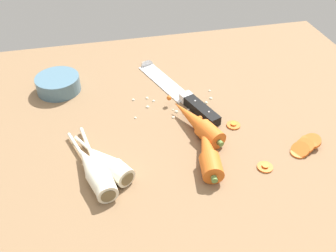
% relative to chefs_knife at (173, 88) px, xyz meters
% --- Properties ---
extents(ground_plane, '(1.20, 0.90, 0.04)m').
position_rel_chefs_knife_xyz_m(ground_plane, '(-0.05, -0.14, -0.03)').
color(ground_plane, brown).
extents(chefs_knife, '(0.15, 0.34, 0.04)m').
position_rel_chefs_knife_xyz_m(chefs_knife, '(0.00, 0.00, 0.00)').
color(chefs_knife, silver).
rests_on(chefs_knife, ground_plane).
extents(whole_carrot, '(0.10, 0.20, 0.04)m').
position_rel_chefs_knife_xyz_m(whole_carrot, '(0.01, -0.17, 0.01)').
color(whole_carrot, '#D6601E').
rests_on(whole_carrot, ground_plane).
extents(whole_carrot_second, '(0.06, 0.19, 0.04)m').
position_rel_chefs_knife_xyz_m(whole_carrot_second, '(0.01, -0.26, 0.01)').
color(whole_carrot_second, '#D6601E').
rests_on(whole_carrot_second, ground_plane).
extents(parsnip_front, '(0.06, 0.22, 0.04)m').
position_rel_chefs_knife_xyz_m(parsnip_front, '(-0.21, -0.26, 0.01)').
color(parsnip_front, silver).
rests_on(parsnip_front, ground_plane).
extents(parsnip_mid_left, '(0.08, 0.19, 0.04)m').
position_rel_chefs_knife_xyz_m(parsnip_mid_left, '(-0.22, -0.25, 0.01)').
color(parsnip_mid_left, silver).
rests_on(parsnip_mid_left, ground_plane).
extents(parsnip_mid_right, '(0.11, 0.16, 0.04)m').
position_rel_chefs_knife_xyz_m(parsnip_mid_right, '(-0.19, -0.25, 0.01)').
color(parsnip_mid_right, silver).
rests_on(parsnip_mid_right, ground_plane).
extents(carrot_slice_stack, '(0.07, 0.05, 0.03)m').
position_rel_chefs_knife_xyz_m(carrot_slice_stack, '(0.22, -0.28, 0.00)').
color(carrot_slice_stack, '#D6601E').
rests_on(carrot_slice_stack, ground_plane).
extents(carrot_slice_stray_near, '(0.03, 0.03, 0.01)m').
position_rel_chefs_knife_xyz_m(carrot_slice_stray_near, '(0.12, -0.31, -0.00)').
color(carrot_slice_stray_near, '#D6601E').
rests_on(carrot_slice_stray_near, ground_plane).
extents(carrot_slice_stray_mid, '(0.03, 0.03, 0.01)m').
position_rel_chefs_knife_xyz_m(carrot_slice_stray_mid, '(0.10, -0.17, -0.00)').
color(carrot_slice_stray_mid, '#D6601E').
rests_on(carrot_slice_stray_mid, ground_plane).
extents(prep_bowl, '(0.11, 0.11, 0.04)m').
position_rel_chefs_knife_xyz_m(prep_bowl, '(-0.29, 0.06, 0.01)').
color(prep_bowl, slate).
rests_on(prep_bowl, ground_plane).
extents(mince_crumbs, '(0.21, 0.10, 0.01)m').
position_rel_chefs_knife_xyz_m(mince_crumbs, '(-0.01, -0.06, -0.00)').
color(mince_crumbs, beige).
rests_on(mince_crumbs, ground_plane).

